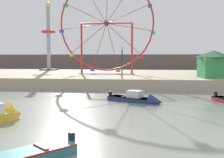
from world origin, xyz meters
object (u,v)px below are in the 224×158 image
drop_tower_steel_tower (48,40)px  carnival_booth_green_kiosk (213,64)px  motorboat_navy_blue (139,99)px  ferris_wheel_red_frame (106,25)px  promenade_lamp_far (122,58)px

drop_tower_steel_tower → carnival_booth_green_kiosk: drop_tower_steel_tower is taller
drop_tower_steel_tower → carnival_booth_green_kiosk: 31.43m
motorboat_navy_blue → ferris_wheel_red_frame: (-5.23, 17.29, 8.18)m
motorboat_navy_blue → carnival_booth_green_kiosk: (8.62, 11.67, 2.73)m
motorboat_navy_blue → promenade_lamp_far: 9.80m
drop_tower_steel_tower → carnival_booth_green_kiosk: size_ratio=3.02×
motorboat_navy_blue → promenade_lamp_far: promenade_lamp_far is taller
ferris_wheel_red_frame → drop_tower_steel_tower: (-12.65, 10.79, -1.38)m
ferris_wheel_red_frame → carnival_booth_green_kiosk: ferris_wheel_red_frame is taller
ferris_wheel_red_frame → drop_tower_steel_tower: bearing=139.5°
drop_tower_steel_tower → ferris_wheel_red_frame: bearing=-40.5°
ferris_wheel_red_frame → promenade_lamp_far: 10.10m
carnival_booth_green_kiosk → ferris_wheel_red_frame: bearing=152.4°
motorboat_navy_blue → carnival_booth_green_kiosk: bearing=81.4°
carnival_booth_green_kiosk → promenade_lamp_far: promenade_lamp_far is taller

